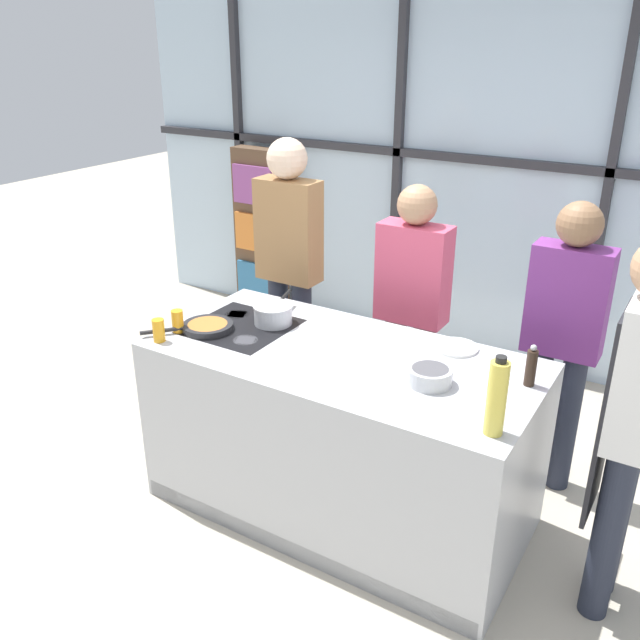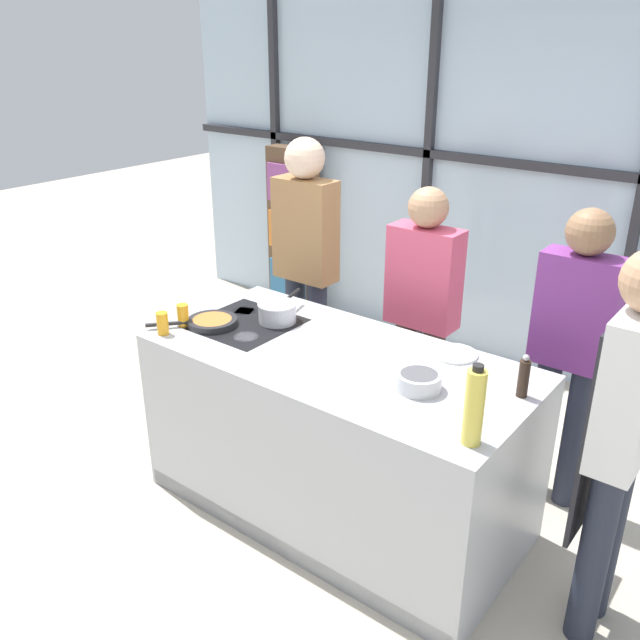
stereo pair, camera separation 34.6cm
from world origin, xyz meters
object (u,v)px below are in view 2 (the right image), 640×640
Objects in this scene: white_plate at (455,354)px; saucepan at (278,312)px; frying_pan at (211,322)px; oil_bottle at (474,407)px; juice_glass_far at (183,315)px; pepper_grinder at (524,377)px; mixing_bowl at (419,381)px; chef at (623,427)px; spectator_center_left at (422,306)px; juice_glass_near at (163,323)px; spectator_far_left at (306,256)px; spectator_center_right at (572,342)px.

saucepan is at bearing -167.22° from white_plate.
frying_pan is 1.64m from oil_bottle.
pepper_grinder is at bearing 12.60° from juice_glass_far.
mixing_bowl is (1.25, 0.07, 0.02)m from frying_pan.
oil_bottle reaches higher than white_plate.
saucepan is 1.01m from mixing_bowl.
chef is at bearing 38.71° from oil_bottle.
juice_glass_near is at bearing 53.95° from spectator_center_left.
spectator_far_left is 0.97m from frying_pan.
spectator_far_left is at bearing 117.83° from saucepan.
chef is at bearing -13.17° from pepper_grinder.
chef is at bearing 149.92° from spectator_center_left.
spectator_center_right reaches higher than pepper_grinder.
frying_pan is at bearing 95.23° from chef.
spectator_far_left is at bearing 0.00° from spectator_center_right.
mixing_bowl is at bearing 98.22° from chef.
spectator_far_left is 15.08× the size of juice_glass_near.
spectator_center_left is at bearing 54.17° from saucepan.
juice_glass_near is (0.00, -1.19, -0.06)m from spectator_far_left.
chef is 1.05× the size of spectator_center_right.
saucepan is 3.24× the size of juice_glass_near.
oil_bottle reaches higher than frying_pan.
juice_glass_near reaches higher than mixing_bowl.
chef is 8.58× the size of pepper_grinder.
frying_pan is 2.00× the size of mixing_bowl.
saucepan is at bearing 45.51° from frying_pan.
chef is 4.20× the size of frying_pan.
white_plate is at bearing 156.33° from pepper_grinder.
chef is at bearing 120.51° from spectator_center_right.
chef reaches higher than mixing_bowl.
spectator_far_left is 8.03× the size of white_plate.
mixing_bowl is 1.02× the size of pepper_grinder.
juice_glass_near is (-1.73, -0.06, -0.10)m from oil_bottle.
spectator_center_right reaches higher than frying_pan.
chef reaches higher than oil_bottle.
pepper_grinder is (1.63, 0.29, 0.07)m from frying_pan.
spectator_center_right is 0.63m from white_plate.
chef is 8.41× the size of mixing_bowl.
mixing_bowl is 1.70× the size of juice_glass_far.
chef is at bearing 160.75° from spectator_far_left.
spectator_center_right is (0.87, -0.00, 0.02)m from spectator_center_left.
juice_glass_near is at bearing -126.36° from saucepan.
pepper_grinder is at bearing 10.21° from frying_pan.
chef reaches higher than saucepan.
spectator_far_left is at bearing 0.00° from spectator_center_left.
spectator_far_left is at bearing 160.22° from white_plate.
white_plate is at bearing 122.06° from oil_bottle.
spectator_center_left is 3.96× the size of frying_pan.
juice_glass_near is (-1.36, -0.31, 0.02)m from mixing_bowl.
pepper_grinder reaches higher than mixing_bowl.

